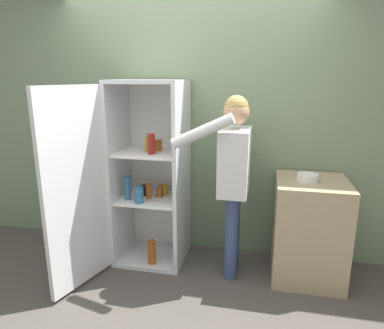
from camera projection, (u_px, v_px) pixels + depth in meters
The scene contains 6 objects.
ground_plane at pixel (166, 299), 2.81m from camera, with size 12.00×12.00×0.00m, color #4C4742.
wall_back at pixel (191, 128), 3.42m from camera, with size 7.00×0.06×2.55m.
refrigerator at pixel (137, 176), 3.19m from camera, with size 0.88×1.20×1.75m.
person at pixel (234, 166), 2.94m from camera, with size 0.62×0.58×1.63m.
counter at pixel (309, 229), 3.04m from camera, with size 0.61×0.63×0.91m.
bowl at pixel (307, 177), 2.92m from camera, with size 0.18×0.18×0.06m.
Camera 1 is at (0.73, -2.34, 1.77)m, focal length 32.00 mm.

